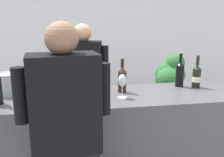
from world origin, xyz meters
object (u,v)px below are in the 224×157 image
at_px(wine_bottle_4, 52,83).
at_px(wine_bottle_5, 45,81).
at_px(wine_bottle_7, 197,76).
at_px(wine_bottle_6, 79,89).
at_px(potted_shrub, 171,84).
at_px(wine_bottle_8, 73,83).
at_px(wine_bottle_0, 87,81).
at_px(wine_glass, 122,82).
at_px(wine_bottle_3, 122,79).
at_px(ice_bucket, 9,84).
at_px(person_server, 84,97).
at_px(wine_bottle_1, 180,73).
at_px(person_guest, 67,157).

bearing_deg(wine_bottle_4, wine_bottle_5, 124.33).
distance_m(wine_bottle_4, wine_bottle_7, 1.36).
distance_m(wine_bottle_6, potted_shrub, 2.04).
bearing_deg(wine_bottle_8, potted_shrub, 40.67).
height_order(wine_bottle_0, wine_bottle_6, wine_bottle_6).
bearing_deg(wine_glass, wine_bottle_8, 163.20).
bearing_deg(wine_bottle_5, wine_bottle_3, -5.47).
relative_size(wine_bottle_6, ice_bucket, 1.52).
xyz_separation_m(wine_bottle_0, wine_glass, (0.28, -0.21, 0.03)).
bearing_deg(wine_bottle_3, wine_bottle_8, -174.84).
height_order(wine_bottle_8, wine_glass, wine_bottle_8).
xyz_separation_m(wine_glass, potted_shrub, (1.02, 1.35, -0.42)).
relative_size(wine_bottle_7, wine_bottle_8, 1.01).
height_order(wine_bottle_8, person_server, person_server).
xyz_separation_m(wine_bottle_0, wine_bottle_5, (-0.36, 0.02, 0.01)).
bearing_deg(wine_bottle_0, wine_glass, -36.96).
bearing_deg(wine_bottle_7, wine_bottle_8, -176.10).
distance_m(wine_bottle_1, person_guest, 1.40).
relative_size(wine_bottle_0, wine_bottle_8, 0.96).
distance_m(wine_bottle_8, person_guest, 0.72).
bearing_deg(person_server, wine_bottle_7, -28.36).
relative_size(ice_bucket, potted_shrub, 0.19).
height_order(wine_bottle_0, person_server, person_server).
distance_m(wine_bottle_1, wine_bottle_8, 1.06).
bearing_deg(wine_bottle_3, wine_bottle_7, 3.15).
relative_size(wine_bottle_3, person_guest, 0.19).
distance_m(wine_bottle_5, wine_bottle_6, 0.44).
bearing_deg(wine_glass, wine_bottle_1, 22.89).
xyz_separation_m(wine_bottle_1, wine_bottle_7, (0.14, -0.06, -0.02)).
xyz_separation_m(wine_bottle_3, person_server, (-0.32, 0.62, -0.34)).
distance_m(wine_bottle_5, person_guest, 0.84).
height_order(wine_bottle_0, wine_bottle_1, wine_bottle_1).
relative_size(wine_bottle_4, wine_glass, 1.45).
relative_size(wine_bottle_3, wine_bottle_5, 0.98).
height_order(wine_bottle_0, potted_shrub, wine_bottle_0).
bearing_deg(wine_bottle_4, potted_shrub, 37.38).
bearing_deg(wine_bottle_8, person_server, 79.15).
relative_size(wine_bottle_7, wine_glass, 1.55).
bearing_deg(wine_glass, wine_bottle_6, -164.16).
bearing_deg(wine_bottle_3, wine_bottle_1, 9.86).
distance_m(ice_bucket, person_server, 0.91).
xyz_separation_m(wine_bottle_0, wine_bottle_6, (-0.08, -0.32, 0.01)).
bearing_deg(person_server, wine_bottle_0, -90.04).
height_order(wine_bottle_3, ice_bucket, wine_bottle_3).
distance_m(wine_glass, potted_shrub, 1.74).
xyz_separation_m(ice_bucket, person_server, (0.68, 0.51, -0.31)).
bearing_deg(person_guest, wine_bottle_3, 54.15).
xyz_separation_m(wine_bottle_7, potted_shrub, (0.24, 1.15, -0.39)).
height_order(wine_glass, potted_shrub, wine_glass).
bearing_deg(wine_glass, person_guest, -131.44).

